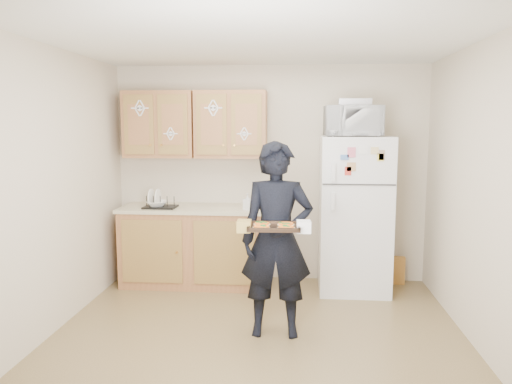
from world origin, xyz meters
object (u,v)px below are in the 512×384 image
(person, at_px, (277,240))
(microwave, at_px, (353,121))
(refrigerator, at_px, (354,214))
(dish_rack, at_px, (160,202))
(baking_tray, at_px, (274,228))

(person, distance_m, microwave, 1.75)
(refrigerator, height_order, person, refrigerator)
(refrigerator, relative_size, dish_rack, 4.81)
(baking_tray, bearing_deg, microwave, 61.30)
(dish_rack, bearing_deg, person, -41.77)
(person, height_order, dish_rack, person)
(baking_tray, bearing_deg, refrigerator, 60.65)
(baking_tray, distance_m, microwave, 1.89)
(person, distance_m, dish_rack, 1.83)
(baking_tray, bearing_deg, dish_rack, 129.52)
(refrigerator, distance_m, baking_tray, 1.77)
(microwave, distance_m, dish_rack, 2.29)
(person, relative_size, baking_tray, 4.08)
(person, height_order, microwave, microwave)
(microwave, xyz_separation_m, dish_rack, (-2.11, 0.00, -0.89))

